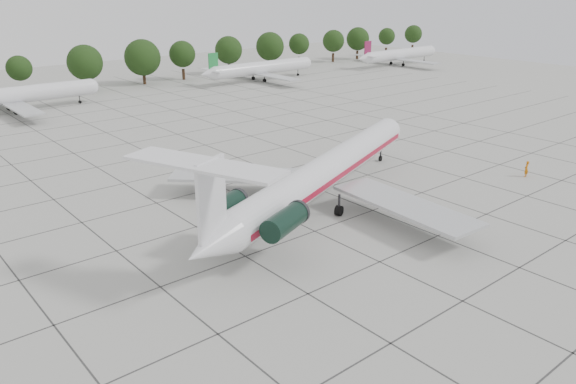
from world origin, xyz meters
name	(u,v)px	position (x,y,z in m)	size (l,w,h in m)	color
ground	(315,231)	(0.00, 0.00, 0.00)	(260.00, 260.00, 0.00)	#A5A59E
apron_joints	(225,189)	(0.00, 15.00, 0.01)	(170.00, 170.00, 0.02)	#383838
main_airliner	(318,175)	(4.06, 4.01, 3.59)	(41.94, 31.73, 10.16)	silver
ground_crew	(526,169)	(30.04, -4.52, 0.97)	(0.71, 0.47, 1.94)	#C2630B
bg_airliner_c	(15,96)	(-6.13, 72.70, 2.91)	(28.24, 27.20, 7.40)	silver
bg_airliner_d	(261,68)	(48.47, 71.81, 2.91)	(28.24, 27.20, 7.40)	silver
bg_airliner_e	(400,55)	(94.43, 68.22, 2.91)	(28.24, 27.20, 7.40)	silver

